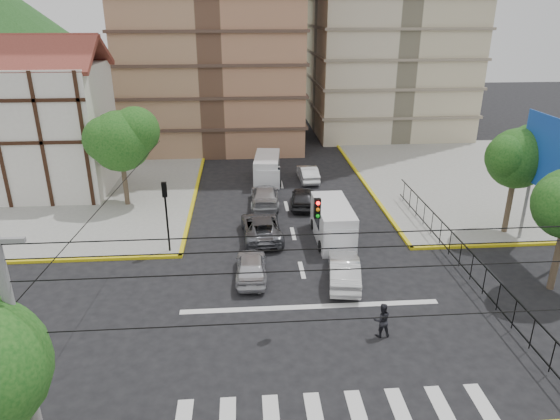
{
  "coord_description": "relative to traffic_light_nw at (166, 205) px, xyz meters",
  "views": [
    {
      "loc": [
        -3.15,
        -19.97,
        13.86
      ],
      "look_at": [
        -1.3,
        4.37,
        4.0
      ],
      "focal_mm": 32.0,
      "sensor_mm": 36.0,
      "label": 1
    }
  ],
  "objects": [
    {
      "name": "car_white_front_right",
      "position": [
        9.91,
        -4.3,
        -2.36
      ],
      "size": [
        2.25,
        4.75,
        1.5
      ],
      "primitive_type": "imported",
      "rotation": [
        0.0,
        0.0,
        2.99
      ],
      "color": "white",
      "rests_on": "ground"
    },
    {
      "name": "tree_park_c",
      "position": [
        21.89,
        1.21,
        2.22
      ],
      "size": [
        4.65,
        3.8,
        7.25
      ],
      "color": "#473828",
      "rests_on": "ground"
    },
    {
      "name": "tudor_building",
      "position": [
        -11.2,
        12.2,
        2.14
      ],
      "size": [
        10.8,
        8.05,
        12.23
      ],
      "color": "silver",
      "rests_on": "ground"
    },
    {
      "name": "pedestrian_crosswalk",
      "position": [
        10.67,
        -9.19,
        -2.28
      ],
      "size": [
        0.83,
        0.66,
        1.66
      ],
      "primitive_type": "imported",
      "rotation": [
        0.0,
        0.0,
        3.18
      ],
      "color": "black",
      "rests_on": "ground"
    },
    {
      "name": "car_darkgrey_mid_right",
      "position": [
        9.04,
        7.08,
        -2.39
      ],
      "size": [
        2.29,
        4.46,
        1.45
      ],
      "primitive_type": "imported",
      "rotation": [
        0.0,
        0.0,
        3.0
      ],
      "color": "#252527",
      "rests_on": "ground"
    },
    {
      "name": "car_white_rear_right",
      "position": [
        10.15,
        13.06,
        -2.42
      ],
      "size": [
        1.66,
        4.24,
        1.38
      ],
      "primitive_type": "imported",
      "rotation": [
        0.0,
        0.0,
        3.19
      ],
      "color": "white",
      "rests_on": "ground"
    },
    {
      "name": "traffic_light_hanging",
      "position": [
        7.8,
        -9.84,
        2.79
      ],
      "size": [
        18.0,
        9.12,
        0.92
      ],
      "color": "black",
      "rests_on": "ground"
    },
    {
      "name": "tree_tudor",
      "position": [
        -4.1,
        8.21,
        2.11
      ],
      "size": [
        5.39,
        4.4,
        7.43
      ],
      "color": "#473828",
      "rests_on": "ground"
    },
    {
      "name": "traffic_light_nw",
      "position": [
        0.0,
        0.0,
        0.0
      ],
      "size": [
        0.28,
        0.22,
        4.4
      ],
      "color": "black",
      "rests_on": "ground"
    },
    {
      "name": "sidewalk_ne",
      "position": [
        27.8,
        12.2,
        -3.04
      ],
      "size": [
        26.0,
        26.0,
        0.15
      ],
      "primitive_type": "cube",
      "color": "gray",
      "rests_on": "ground"
    },
    {
      "name": "car_silver_front_left",
      "position": [
        4.91,
        -3.43,
        -2.39
      ],
      "size": [
        1.8,
        4.27,
        1.44
      ],
      "primitive_type": "imported",
      "rotation": [
        0.0,
        0.0,
        3.12
      ],
      "color": "silver",
      "rests_on": "ground"
    },
    {
      "name": "sidewalk_nw",
      "position": [
        -12.2,
        12.2,
        -3.04
      ],
      "size": [
        26.0,
        26.0,
        0.15
      ],
      "primitive_type": "cube",
      "color": "gray",
      "rests_on": "ground"
    },
    {
      "name": "car_grey_mid_left",
      "position": [
        5.69,
        1.82,
        -2.38
      ],
      "size": [
        2.72,
        5.4,
        1.46
      ],
      "primitive_type": "imported",
      "rotation": [
        0.0,
        0.0,
        3.2
      ],
      "color": "slate",
      "rests_on": "ground"
    },
    {
      "name": "park_fence",
      "position": [
        16.8,
        -3.3,
        -3.11
      ],
      "size": [
        0.1,
        22.5,
        1.66
      ],
      "primitive_type": null,
      "color": "black",
      "rests_on": "ground"
    },
    {
      "name": "billboard",
      "position": [
        22.25,
        -1.8,
        2.89
      ],
      "size": [
        0.36,
        6.2,
        8.1
      ],
      "color": "slate",
      "rests_on": "ground"
    },
    {
      "name": "stop_line",
      "position": [
        7.8,
        -6.6,
        -3.11
      ],
      "size": [
        13.0,
        0.4,
        0.01
      ],
      "primitive_type": "cube",
      "color": "silver",
      "rests_on": "ground"
    },
    {
      "name": "van_left_lane",
      "position": [
        6.65,
        12.84,
        -1.99
      ],
      "size": [
        2.51,
        5.28,
        2.3
      ],
      "rotation": [
        0.0,
        0.0,
        -0.1
      ],
      "color": "silver",
      "rests_on": "ground"
    },
    {
      "name": "crosswalk_stripes",
      "position": [
        7.8,
        -13.8,
        -3.11
      ],
      "size": [
        12.0,
        2.4,
        0.01
      ],
      "primitive_type": "cube",
      "color": "silver",
      "rests_on": "ground"
    },
    {
      "name": "utility_pole_sw",
      "position": [
        -1.2,
        -16.8,
        1.65
      ],
      "size": [
        1.4,
        0.28,
        9.0
      ],
      "color": "slate",
      "rests_on": "ground"
    },
    {
      "name": "ground",
      "position": [
        7.8,
        -7.8,
        -3.11
      ],
      "size": [
        160.0,
        160.0,
        0.0
      ],
      "primitive_type": "plane",
      "color": "black",
      "rests_on": "ground"
    },
    {
      "name": "car_silver_rear_left",
      "position": [
        6.19,
        7.54,
        -2.36
      ],
      "size": [
        2.31,
        5.25,
        1.5
      ],
      "primitive_type": "imported",
      "rotation": [
        0.0,
        0.0,
        3.1
      ],
      "color": "#B0B0B5",
      "rests_on": "ground"
    },
    {
      "name": "van_right_lane",
      "position": [
        10.22,
        0.81,
        -1.94
      ],
      "size": [
        2.24,
        5.37,
        2.41
      ],
      "rotation": [
        0.0,
        0.0,
        0.01
      ],
      "color": "silver",
      "rests_on": "ground"
    }
  ]
}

